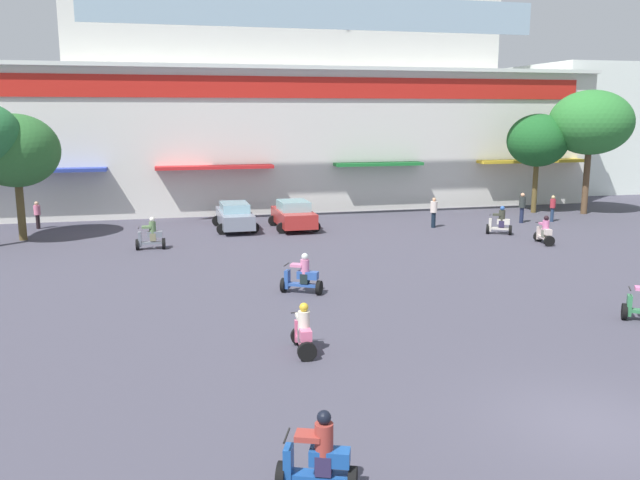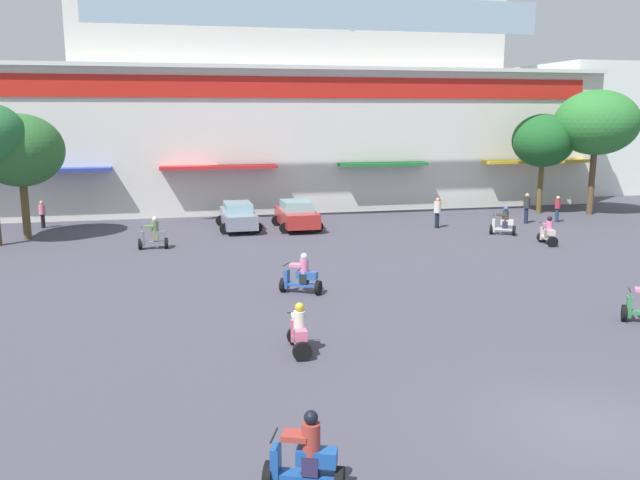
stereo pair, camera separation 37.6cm
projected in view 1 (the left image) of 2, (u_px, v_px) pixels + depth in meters
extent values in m
plane|color=#444250|center=(388.00, 277.00, 26.00)|extent=(128.00, 128.00, 0.00)
cube|color=silver|center=(282.00, 139.00, 47.69)|extent=(42.21, 13.28, 9.04)
cube|color=silver|center=(279.00, 12.00, 46.59)|extent=(28.35, 11.95, 8.91)
cube|color=red|center=(301.00, 87.00, 40.63)|extent=(38.83, 0.12, 1.30)
cube|color=silver|center=(301.00, 67.00, 40.36)|extent=(42.21, 0.70, 0.24)
cube|color=#2A3C98|center=(30.00, 171.00, 37.45)|extent=(8.39, 1.10, 0.20)
cube|color=red|center=(215.00, 167.00, 39.85)|extent=(7.15, 1.10, 0.20)
cube|color=#1D7431|center=(379.00, 164.00, 42.25)|extent=(5.83, 1.10, 0.20)
cube|color=gold|center=(532.00, 161.00, 44.77)|extent=(7.77, 1.10, 0.20)
cube|color=#99B7C6|center=(320.00, 12.00, 34.86)|extent=(24.95, 0.08, 1.78)
cube|color=white|center=(592.00, 128.00, 55.77)|extent=(12.03, 10.77, 10.25)
cylinder|color=brown|center=(21.00, 211.00, 33.10)|extent=(0.39, 0.39, 3.06)
ellipsoid|color=#2D652E|center=(16.00, 151.00, 32.52)|extent=(4.27, 4.60, 3.65)
cylinder|color=brown|center=(535.00, 187.00, 42.23)|extent=(0.33, 0.33, 3.31)
ellipsoid|color=#1C5825|center=(538.00, 140.00, 41.65)|extent=(3.88, 3.88, 3.35)
cylinder|color=brown|center=(586.00, 183.00, 41.66)|extent=(0.39, 0.39, 4.00)
ellipsoid|color=#2D7732|center=(591.00, 122.00, 40.92)|extent=(5.13, 5.14, 4.03)
cube|color=gray|center=(235.00, 218.00, 36.26)|extent=(1.76, 4.48, 0.76)
cube|color=#8CBAC7|center=(235.00, 207.00, 36.14)|extent=(1.49, 2.25, 0.47)
cylinder|color=black|center=(217.00, 221.00, 37.44)|extent=(0.60, 0.17, 0.60)
cylinder|color=black|center=(247.00, 220.00, 37.85)|extent=(0.60, 0.17, 0.60)
cylinder|color=black|center=(222.00, 229.00, 34.81)|extent=(0.60, 0.17, 0.60)
cylinder|color=black|center=(254.00, 228.00, 35.22)|extent=(0.60, 0.17, 0.60)
cube|color=#B12C28|center=(294.00, 217.00, 36.46)|extent=(1.92, 4.09, 0.79)
cube|color=#8CC2C6|center=(293.00, 205.00, 36.33)|extent=(1.62, 2.06, 0.53)
cylinder|color=black|center=(273.00, 221.00, 37.49)|extent=(0.60, 0.18, 0.60)
cylinder|color=black|center=(304.00, 219.00, 37.95)|extent=(0.60, 0.18, 0.60)
cylinder|color=black|center=(282.00, 228.00, 35.11)|extent=(0.60, 0.18, 0.60)
cylinder|color=black|center=(315.00, 227.00, 35.57)|extent=(0.60, 0.18, 0.60)
cylinder|color=black|center=(300.00, 336.00, 18.34)|extent=(0.53, 0.17, 0.52)
cylinder|color=black|center=(307.00, 352.00, 17.13)|extent=(0.53, 0.17, 0.52)
cube|color=#DF678E|center=(303.00, 341.00, 17.73)|extent=(0.33, 1.12, 0.10)
cube|color=#DF678E|center=(305.00, 333.00, 17.45)|extent=(0.33, 0.72, 0.28)
cube|color=#DF678E|center=(300.00, 331.00, 18.18)|extent=(0.33, 0.16, 0.63)
cylinder|color=black|center=(300.00, 312.00, 18.11)|extent=(0.52, 0.06, 0.04)
cube|color=slate|center=(304.00, 336.00, 17.57)|extent=(0.33, 0.30, 0.36)
cylinder|color=beige|center=(304.00, 320.00, 17.48)|extent=(0.34, 0.34, 0.52)
sphere|color=gold|center=(304.00, 307.00, 17.41)|extent=(0.25, 0.25, 0.25)
cube|color=beige|center=(302.00, 316.00, 17.74)|extent=(0.36, 0.46, 0.10)
cylinder|color=black|center=(282.00, 476.00, 11.28)|extent=(0.32, 0.54, 0.52)
cube|color=#1A4B98|center=(317.00, 476.00, 11.18)|extent=(1.11, 0.65, 0.10)
cube|color=#1A4B98|center=(330.00, 457.00, 11.08)|extent=(0.75, 0.53, 0.28)
cube|color=#1A4B98|center=(288.00, 465.00, 11.22)|extent=(0.25, 0.35, 0.68)
cylinder|color=black|center=(287.00, 436.00, 11.11)|extent=(0.22, 0.50, 0.04)
cube|color=#2A2346|center=(324.00, 463.00, 11.12)|extent=(0.38, 0.40, 0.36)
cylinder|color=#9A362F|center=(324.00, 438.00, 11.03)|extent=(0.41, 0.41, 0.55)
sphere|color=black|center=(324.00, 417.00, 10.96)|extent=(0.25, 0.25, 0.25)
cube|color=#9A362F|center=(308.00, 436.00, 11.06)|extent=(0.53, 0.48, 0.10)
cylinder|color=black|center=(137.00, 245.00, 30.96)|extent=(0.16, 0.53, 0.52)
cylinder|color=black|center=(164.00, 244.00, 31.19)|extent=(0.16, 0.53, 0.52)
cube|color=slate|center=(151.00, 243.00, 31.07)|extent=(1.08, 0.32, 0.10)
cube|color=slate|center=(155.00, 234.00, 31.03)|extent=(0.69, 0.33, 0.28)
cube|color=slate|center=(140.00, 239.00, 30.94)|extent=(0.15, 0.33, 0.71)
cylinder|color=black|center=(139.00, 228.00, 30.82)|extent=(0.06, 0.52, 0.04)
cube|color=#7B7757|center=(153.00, 237.00, 31.03)|extent=(0.29, 0.33, 0.36)
cylinder|color=#58774B|center=(152.00, 227.00, 30.94)|extent=(0.33, 0.33, 0.54)
sphere|color=silver|center=(152.00, 219.00, 30.87)|extent=(0.25, 0.25, 0.25)
cube|color=#58774B|center=(147.00, 227.00, 30.89)|extent=(0.45, 0.36, 0.10)
cylinder|color=black|center=(624.00, 311.00, 20.59)|extent=(0.40, 0.51, 0.52)
cube|color=#327B4A|center=(629.00, 305.00, 20.51)|extent=(0.29, 0.34, 0.66)
cylinder|color=black|center=(630.00, 289.00, 20.41)|extent=(0.31, 0.46, 0.04)
cylinder|color=black|center=(539.00, 236.00, 33.00)|extent=(0.54, 0.22, 0.52)
cylinder|color=black|center=(549.00, 241.00, 31.78)|extent=(0.54, 0.22, 0.52)
cube|color=beige|center=(544.00, 238.00, 32.38)|extent=(0.43, 1.12, 0.10)
cube|color=beige|center=(546.00, 231.00, 32.09)|extent=(0.40, 0.73, 0.28)
cube|color=beige|center=(540.00, 233.00, 32.83)|extent=(0.34, 0.18, 0.66)
cylinder|color=black|center=(540.00, 222.00, 32.75)|extent=(0.52, 0.11, 0.04)
cube|color=slate|center=(545.00, 233.00, 32.21)|extent=(0.36, 0.32, 0.36)
cylinder|color=#D16A9C|center=(546.00, 225.00, 32.13)|extent=(0.36, 0.36, 0.48)
sphere|color=black|center=(546.00, 218.00, 32.06)|extent=(0.25, 0.25, 0.25)
cube|color=#D16A9C|center=(544.00, 224.00, 32.39)|extent=(0.40, 0.48, 0.10)
cylinder|color=black|center=(488.00, 229.00, 35.11)|extent=(0.40, 0.52, 0.52)
cylinder|color=black|center=(510.00, 230.00, 34.74)|extent=(0.40, 0.52, 0.52)
cube|color=silver|center=(499.00, 228.00, 34.91)|extent=(1.02, 0.79, 0.10)
cube|color=silver|center=(503.00, 222.00, 34.77)|extent=(0.71, 0.60, 0.28)
cube|color=silver|center=(490.00, 225.00, 35.03)|extent=(0.29, 0.35, 0.68)
cylinder|color=black|center=(490.00, 215.00, 34.93)|extent=(0.31, 0.46, 0.04)
cube|color=#2E2847|center=(502.00, 224.00, 34.82)|extent=(0.41, 0.42, 0.36)
cylinder|color=#35372B|center=(502.00, 215.00, 34.74)|extent=(0.44, 0.44, 0.55)
sphere|color=#2C58A6|center=(502.00, 208.00, 34.66)|extent=(0.25, 0.25, 0.25)
cube|color=#35372B|center=(497.00, 215.00, 34.81)|extent=(0.55, 0.52, 0.10)
cylinder|color=black|center=(284.00, 285.00, 23.74)|extent=(0.38, 0.52, 0.52)
cylinder|color=black|center=(319.00, 288.00, 23.37)|extent=(0.38, 0.52, 0.52)
cube|color=#2C52A0|center=(301.00, 285.00, 23.54)|extent=(1.16, 0.83, 0.10)
cube|color=#2C52A0|center=(308.00, 275.00, 23.40)|extent=(0.80, 0.64, 0.28)
cube|color=#2C52A0|center=(287.00, 279.00, 23.66)|extent=(0.28, 0.35, 0.68)
cylinder|color=black|center=(286.00, 265.00, 23.56)|extent=(0.29, 0.47, 0.04)
cube|color=black|center=(305.00, 278.00, 23.46)|extent=(0.40, 0.42, 0.36)
cylinder|color=pink|center=(305.00, 266.00, 23.37)|extent=(0.44, 0.44, 0.51)
sphere|color=silver|center=(305.00, 257.00, 23.30)|extent=(0.25, 0.25, 0.25)
cube|color=pink|center=(297.00, 265.00, 23.45)|extent=(0.55, 0.51, 0.10)
cylinder|color=#1C243F|center=(522.00, 215.00, 38.49)|extent=(0.31, 0.31, 0.91)
cylinder|color=#2B312F|center=(522.00, 202.00, 38.34)|extent=(0.51, 0.51, 0.64)
sphere|color=tan|center=(523.00, 195.00, 38.25)|extent=(0.24, 0.24, 0.24)
cylinder|color=black|center=(38.00, 222.00, 36.57)|extent=(0.29, 0.29, 0.79)
cylinder|color=pink|center=(37.00, 210.00, 36.45)|extent=(0.47, 0.47, 0.53)
sphere|color=tan|center=(36.00, 203.00, 36.37)|extent=(0.23, 0.23, 0.23)
cylinder|color=navy|center=(552.00, 215.00, 38.91)|extent=(0.26, 0.26, 0.83)
cylinder|color=#A52B36|center=(553.00, 203.00, 38.78)|extent=(0.43, 0.43, 0.53)
sphere|color=tan|center=(553.00, 197.00, 38.71)|extent=(0.22, 0.22, 0.22)
cylinder|color=black|center=(433.00, 220.00, 36.91)|extent=(0.32, 0.32, 0.87)
cylinder|color=beige|center=(434.00, 207.00, 36.77)|extent=(0.51, 0.51, 0.63)
sphere|color=tan|center=(434.00, 199.00, 36.69)|extent=(0.21, 0.21, 0.21)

